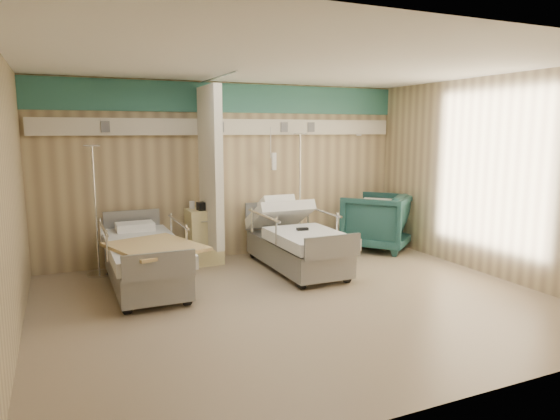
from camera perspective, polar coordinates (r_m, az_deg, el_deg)
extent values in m
cube|color=gray|center=(6.13, 2.10, -10.42)|extent=(6.00, 5.00, 0.00)
cube|color=tan|center=(8.12, -5.63, 4.48)|extent=(6.00, 0.04, 2.80)
cube|color=tan|center=(3.76, 19.21, -1.36)|extent=(6.00, 0.04, 2.80)
cube|color=tan|center=(5.25, -28.71, 0.87)|extent=(0.04, 5.00, 2.80)
cube|color=tan|center=(7.62, 22.91, 3.50)|extent=(0.04, 5.00, 2.80)
cube|color=white|center=(5.83, 2.27, 16.50)|extent=(6.00, 5.00, 0.04)
cube|color=#317268|center=(8.09, -5.71, 12.61)|extent=(6.00, 0.04, 0.45)
cube|color=beige|center=(8.05, -5.59, 9.43)|extent=(5.88, 0.08, 0.25)
cylinder|color=silver|center=(7.12, -7.39, 14.76)|extent=(0.03, 1.80, 0.03)
cube|color=white|center=(7.44, -7.97, 4.87)|extent=(0.12, 0.90, 2.35)
cube|color=beige|center=(7.82, -8.65, -2.98)|extent=(0.50, 0.48, 0.85)
imported|color=#1C4645|center=(8.81, 11.05, -1.29)|extent=(1.47, 1.48, 0.97)
cube|color=silver|center=(8.73, 11.03, 2.05)|extent=(0.80, 0.80, 0.07)
cylinder|color=silver|center=(8.49, 2.24, -4.76)|extent=(0.36, 0.36, 0.03)
cylinder|color=silver|center=(8.31, 2.28, 1.80)|extent=(0.03, 0.03, 1.99)
cylinder|color=silver|center=(8.24, 2.32, 8.66)|extent=(0.24, 0.03, 0.03)
cylinder|color=silver|center=(7.64, -19.94, -6.90)|extent=(0.33, 0.33, 0.03)
cylinder|color=silver|center=(7.45, -20.32, -0.19)|extent=(0.03, 0.03, 1.84)
cylinder|color=silver|center=(7.37, -20.72, 6.88)|extent=(0.22, 0.03, 0.03)
cube|color=black|center=(7.16, 2.59, -2.19)|extent=(0.17, 0.10, 0.04)
cube|color=tan|center=(6.27, -14.07, -4.07)|extent=(1.21, 1.37, 0.04)
cube|color=black|center=(7.65, -8.57, 0.46)|extent=(0.24, 0.17, 0.12)
cylinder|color=white|center=(7.81, -10.03, 0.57)|extent=(0.11, 0.11, 0.12)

